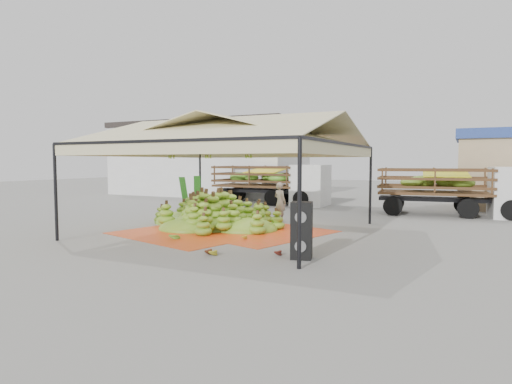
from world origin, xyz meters
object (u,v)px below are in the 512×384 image
at_px(banana_heap, 214,210).
at_px(speaker_stack, 302,230).
at_px(vendor, 280,202).
at_px(truck_left, 275,180).
at_px(truck_right, 460,186).

height_order(banana_heap, speaker_stack, speaker_stack).
relative_size(vendor, truck_left, 0.24).
bearing_deg(speaker_stack, vendor, 103.63).
height_order(truck_left, truck_right, truck_left).
bearing_deg(speaker_stack, banana_heap, 128.65).
relative_size(banana_heap, truck_right, 0.86).
xyz_separation_m(speaker_stack, vendor, (-3.10, 5.94, 0.09)).
bearing_deg(vendor, truck_right, -118.81).
distance_m(speaker_stack, vendor, 6.70).
relative_size(vendor, truck_right, 0.24).
relative_size(speaker_stack, truck_left, 0.22).
bearing_deg(banana_heap, speaker_stack, -37.41).
relative_size(banana_heap, speaker_stack, 3.98).
relative_size(banana_heap, truck_left, 0.86).
bearing_deg(truck_right, banana_heap, -142.58).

